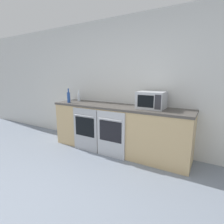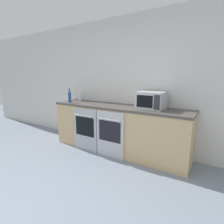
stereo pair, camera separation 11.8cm
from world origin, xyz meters
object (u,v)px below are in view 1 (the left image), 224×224
(microwave, at_px, (152,100))
(bottle_blue, at_px, (69,97))
(oven_right, at_px, (111,134))
(oven_left, at_px, (85,130))
(bottle_clear, at_px, (79,97))

(microwave, xyz_separation_m, bottle_blue, (-1.74, -0.21, -0.03))
(oven_right, height_order, bottle_blue, bottle_blue)
(oven_left, xyz_separation_m, microwave, (1.19, 0.37, 0.62))
(bottle_blue, bearing_deg, oven_right, -7.82)
(bottle_blue, bearing_deg, bottle_clear, 81.66)
(microwave, relative_size, bottle_blue, 1.54)
(oven_left, height_order, bottle_blue, bottle_blue)
(microwave, xyz_separation_m, bottle_clear, (-1.70, 0.07, -0.05))
(oven_left, distance_m, microwave, 1.40)
(oven_right, xyz_separation_m, bottle_blue, (-1.13, 0.16, 0.59))
(oven_left, relative_size, microwave, 1.86)
(bottle_blue, height_order, bottle_clear, bottle_blue)
(oven_left, bearing_deg, oven_right, 0.00)
(microwave, height_order, bottle_blue, bottle_blue)
(oven_left, height_order, bottle_clear, bottle_clear)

